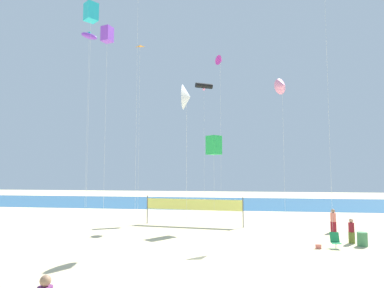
# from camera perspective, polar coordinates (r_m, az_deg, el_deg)

# --- Properties ---
(ground_plane) EXTENTS (120.00, 120.00, 0.00)m
(ground_plane) POSITION_cam_1_polar(r_m,az_deg,el_deg) (18.95, 2.63, -18.33)
(ground_plane) COLOR beige
(ocean_band) EXTENTS (120.00, 20.00, 0.01)m
(ocean_band) POSITION_cam_1_polar(r_m,az_deg,el_deg) (49.70, 6.21, -9.90)
(ocean_band) COLOR #28608C
(ocean_band) RESTS_ON ground
(beachgoer_coral_shirt) EXTENTS (0.39, 0.39, 1.71)m
(beachgoer_coral_shirt) POSITION_cam_1_polar(r_m,az_deg,el_deg) (27.55, 22.84, -11.77)
(beachgoer_coral_shirt) COLOR maroon
(beachgoer_coral_shirt) RESTS_ON ground
(beachgoer_maroon_shirt) EXTENTS (0.35, 0.35, 1.53)m
(beachgoer_maroon_shirt) POSITION_cam_1_polar(r_m,az_deg,el_deg) (23.90, 25.43, -13.05)
(beachgoer_maroon_shirt) COLOR olive
(beachgoer_maroon_shirt) RESTS_ON ground
(folding_beach_chair) EXTENTS (0.52, 0.65, 0.89)m
(folding_beach_chair) POSITION_cam_1_polar(r_m,az_deg,el_deg) (22.14, 23.13, -14.75)
(folding_beach_chair) COLOR #1E8C4C
(folding_beach_chair) RESTS_ON ground
(trash_barrel) EXTENTS (0.60, 0.60, 0.83)m
(trash_barrel) POSITION_cam_1_polar(r_m,az_deg,el_deg) (23.34, 26.94, -14.21)
(trash_barrel) COLOR #3F7F4C
(trash_barrel) RESTS_ON ground
(volleyball_net) EXTENTS (8.32, 1.05, 2.40)m
(volleyball_net) POSITION_cam_1_polar(r_m,az_deg,el_deg) (28.64, 0.23, -10.41)
(volleyball_net) COLOR #4C4C51
(volleyball_net) RESTS_ON ground
(beach_handbag) EXTENTS (0.31, 0.16, 0.25)m
(beach_handbag) POSITION_cam_1_polar(r_m,az_deg,el_deg) (21.68, 20.65, -15.97)
(beach_handbag) COLOR #EA7260
(beach_handbag) RESTS_ON ground
(kite_pink_delta) EXTENTS (1.21, 1.14, 11.43)m
(kite_pink_delta) POSITION_cam_1_polar(r_m,az_deg,el_deg) (26.16, 15.07, 9.48)
(kite_pink_delta) COLOR silver
(kite_pink_delta) RESTS_ON ground
(kite_violet_inflatable) EXTENTS (1.79, 1.05, 18.78)m
(kite_violet_inflatable) POSITION_cam_1_polar(r_m,az_deg,el_deg) (37.49, -17.06, 17.06)
(kite_violet_inflatable) COLOR silver
(kite_violet_inflatable) RESTS_ON ground
(kite_cyan_box) EXTENTS (1.35, 1.35, 18.85)m
(kite_cyan_box) POSITION_cam_1_polar(r_m,az_deg,el_deg) (32.00, -16.76, 20.61)
(kite_cyan_box) COLOR silver
(kite_cyan_box) RESTS_ON ground
(kite_magenta_delta) EXTENTS (1.04, 1.07, 16.42)m
(kite_magenta_delta) POSITION_cam_1_polar(r_m,az_deg,el_deg) (35.73, 4.81, 13.90)
(kite_magenta_delta) COLOR silver
(kite_magenta_delta) RESTS_ON ground
(kite_green_box) EXTENTS (1.34, 1.34, 7.38)m
(kite_green_box) POSITION_cam_1_polar(r_m,az_deg,el_deg) (27.22, 3.73, -0.20)
(kite_green_box) COLOR silver
(kite_green_box) RESTS_ON ground
(kite_orange_diamond) EXTENTS (0.73, 0.75, 16.28)m
(kite_orange_diamond) POSITION_cam_1_polar(r_m,az_deg,el_deg) (32.66, -8.83, 15.76)
(kite_orange_diamond) COLOR silver
(kite_orange_diamond) RESTS_ON ground
(kite_violet_box) EXTENTS (0.87, 0.87, 15.20)m
(kite_violet_box) POSITION_cam_1_polar(r_m,az_deg,el_deg) (26.93, -14.20, 17.54)
(kite_violet_box) COLOR silver
(kite_violet_box) RESTS_ON ground
(kite_white_delta) EXTENTS (0.54, 1.68, 10.22)m
(kite_white_delta) POSITION_cam_1_polar(r_m,az_deg,el_deg) (22.41, -0.92, 7.97)
(kite_white_delta) COLOR silver
(kite_white_delta) RESTS_ON ground
(kite_black_tube) EXTENTS (1.90, 1.38, 13.97)m
(kite_black_tube) POSITION_cam_1_polar(r_m,az_deg,el_deg) (36.65, 2.04, 9.77)
(kite_black_tube) COLOR silver
(kite_black_tube) RESTS_ON ground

